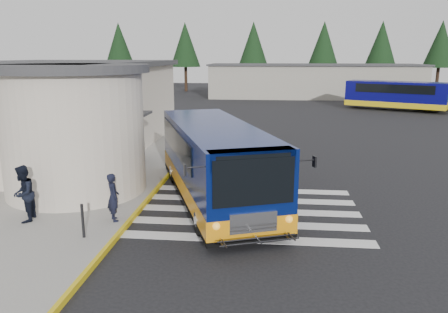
# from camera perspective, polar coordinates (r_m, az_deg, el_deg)

# --- Properties ---
(ground) EXTENTS (140.00, 140.00, 0.00)m
(ground) POSITION_cam_1_polar(r_m,az_deg,el_deg) (16.04, 4.45, -6.16)
(ground) COLOR black
(ground) RESTS_ON ground
(sidewalk) EXTENTS (10.00, 34.00, 0.15)m
(sidewalk) POSITION_cam_1_polar(r_m,az_deg,el_deg) (21.90, -19.52, -1.42)
(sidewalk) COLOR gray
(sidewalk) RESTS_ON ground
(curb_strip) EXTENTS (0.12, 34.00, 0.16)m
(curb_strip) POSITION_cam_1_polar(r_m,az_deg,el_deg) (20.31, -6.77, -1.83)
(curb_strip) COLOR gold
(curb_strip) RESTS_ON ground
(station_building) EXTENTS (12.70, 18.70, 4.80)m
(station_building) POSITION_cam_1_polar(r_m,az_deg,el_deg) (24.85, -21.01, 5.97)
(station_building) COLOR #BFB5A1
(station_building) RESTS_ON ground
(crosswalk) EXTENTS (8.00, 5.35, 0.01)m
(crosswalk) POSITION_cam_1_polar(r_m,az_deg,el_deg) (15.30, 2.49, -7.07)
(crosswalk) COLOR silver
(crosswalk) RESTS_ON ground
(depot_building) EXTENTS (26.40, 8.40, 4.20)m
(depot_building) POSITION_cam_1_polar(r_m,az_deg,el_deg) (57.52, 11.61, 9.67)
(depot_building) COLOR gray
(depot_building) RESTS_ON ground
(tree_line) EXTENTS (58.40, 4.40, 10.00)m
(tree_line) POSITION_cam_1_polar(r_m,az_deg,el_deg) (65.44, 11.36, 14.16)
(tree_line) COLOR black
(tree_line) RESTS_ON ground
(transit_bus) EXTENTS (6.08, 10.26, 2.83)m
(transit_bus) POSITION_cam_1_polar(r_m,az_deg,el_deg) (16.02, -1.21, -1.08)
(transit_bus) COLOR #06134D
(transit_bus) RESTS_ON ground
(pedestrian_a) EXTENTS (0.62, 0.67, 1.54)m
(pedestrian_a) POSITION_cam_1_polar(r_m,az_deg,el_deg) (14.22, -14.27, -5.17)
(pedestrian_a) COLOR black
(pedestrian_a) RESTS_ON sidewalk
(pedestrian_b) EXTENTS (0.84, 1.00, 1.81)m
(pedestrian_b) POSITION_cam_1_polar(r_m,az_deg,el_deg) (15.05, -24.75, -4.45)
(pedestrian_b) COLOR black
(pedestrian_b) RESTS_ON sidewalk
(bollard) EXTENTS (0.08, 0.08, 1.01)m
(bollard) POSITION_cam_1_polar(r_m,az_deg,el_deg) (13.25, -17.96, -8.00)
(bollard) COLOR black
(bollard) RESTS_ON sidewalk
(far_bus_a) EXTENTS (9.48, 6.58, 2.40)m
(far_bus_a) POSITION_cam_1_polar(r_m,az_deg,el_deg) (46.07, 21.57, 7.56)
(far_bus_a) COLOR #080756
(far_bus_a) RESTS_ON ground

